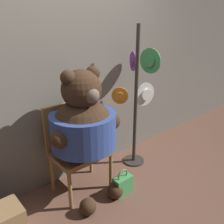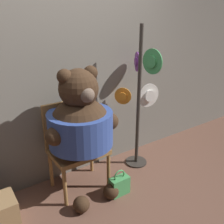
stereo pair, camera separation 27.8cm
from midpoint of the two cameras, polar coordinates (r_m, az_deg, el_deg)
name	(u,v)px [view 1 (the left image)]	position (r m, az deg, el deg)	size (l,w,h in m)	color
ground_plane	(111,202)	(2.81, -3.14, -19.91)	(14.00, 14.00, 0.00)	brown
wall_back	(67,85)	(2.85, -12.94, 6.07)	(8.00, 0.10, 2.25)	slate
chair	(76,143)	(2.78, -11.12, -7.14)	(0.59, 0.44, 0.99)	#9E703D
teddy_bear	(84,126)	(2.54, -9.66, -3.25)	(0.80, 0.71, 1.40)	#3D2819
hat_display_rack	(137,97)	(3.07, 3.26, 3.33)	(0.49, 0.57, 1.76)	#332D28
handbag_on_ground	(123,184)	(2.85, -0.44, -16.33)	(0.22, 0.11, 0.31)	#479E56
wooden_crate	(6,222)	(2.64, -26.13, -21.74)	(0.29, 0.29, 0.29)	#937047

